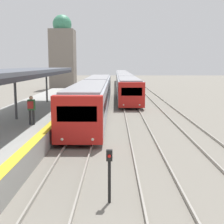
# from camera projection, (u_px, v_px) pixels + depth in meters

# --- Properties ---
(platform_canopy) EXTENTS (4.00, 22.54, 3.10)m
(platform_canopy) POSITION_uv_depth(u_px,v_px,m) (15.00, 72.00, 19.26)
(platform_canopy) COLOR #4C515B
(platform_canopy) RESTS_ON station_platform
(person_on_platform) EXTENTS (0.40, 0.40, 1.66)m
(person_on_platform) POSITION_uv_depth(u_px,v_px,m) (31.00, 108.00, 17.72)
(person_on_platform) COLOR #2D2D33
(person_on_platform) RESTS_ON station_platform
(train_near) EXTENTS (2.70, 29.67, 2.96)m
(train_near) POSITION_uv_depth(u_px,v_px,m) (95.00, 93.00, 30.84)
(train_near) COLOR red
(train_near) RESTS_ON ground_plane
(train_far) EXTENTS (2.61, 54.17, 2.86)m
(train_far) POSITION_uv_depth(u_px,v_px,m) (124.00, 80.00, 56.73)
(train_far) COLOR red
(train_far) RESTS_ON ground_plane
(signal_post_near) EXTENTS (0.20, 0.21, 1.77)m
(signal_post_near) POSITION_uv_depth(u_px,v_px,m) (109.00, 170.00, 10.01)
(signal_post_near) COLOR black
(signal_post_near) RESTS_ON ground_plane
(distant_domed_building) EXTENTS (4.31, 4.31, 13.05)m
(distant_domed_building) POSITION_uv_depth(u_px,v_px,m) (63.00, 54.00, 55.61)
(distant_domed_building) COLOR slate
(distant_domed_building) RESTS_ON ground_plane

